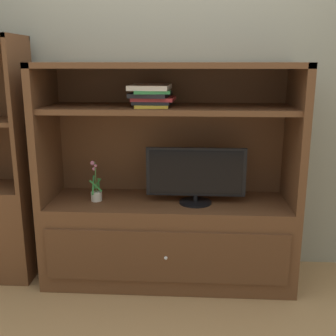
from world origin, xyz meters
TOP-DOWN VIEW (x-y plane):
  - ground_plane at (0.00, 0.00)m, footprint 8.00×8.00m
  - painted_rear_wall at (0.00, 0.75)m, footprint 6.00×0.10m
  - media_console at (0.00, 0.41)m, footprint 1.74×0.57m
  - tv_monitor at (0.19, 0.36)m, footprint 0.68×0.22m
  - potted_plant at (-0.51, 0.37)m, footprint 0.09×0.10m
  - magazine_stack at (-0.11, 0.40)m, footprint 0.30×0.35m

SIDE VIEW (x-z plane):
  - ground_plane at x=0.00m, z-range 0.00..0.00m
  - media_console at x=0.00m, z-range -0.29..1.25m
  - potted_plant at x=-0.51m, z-range 0.52..0.80m
  - tv_monitor at x=0.19m, z-range 0.60..0.99m
  - magazine_stack at x=-0.11m, z-range 1.26..1.40m
  - painted_rear_wall at x=0.00m, z-range 0.00..2.80m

